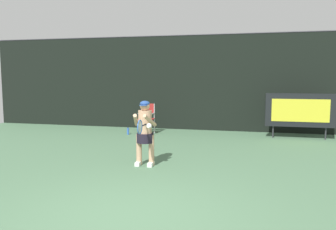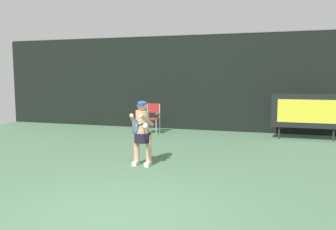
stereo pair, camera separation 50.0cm
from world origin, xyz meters
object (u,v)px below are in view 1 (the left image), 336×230
(scoreboard, at_px, (300,110))
(tennis_player, at_px, (145,130))
(water_bottle, at_px, (128,131))
(umpire_chair, at_px, (147,116))
(tennis_racket, at_px, (140,127))

(scoreboard, height_order, tennis_player, tennis_player)
(water_bottle, bearing_deg, umpire_chair, 33.22)
(scoreboard, bearing_deg, water_bottle, -174.46)
(umpire_chair, height_order, tennis_racket, tennis_racket)
(umpire_chair, relative_size, tennis_player, 0.72)
(scoreboard, bearing_deg, tennis_racket, -127.86)
(tennis_player, bearing_deg, umpire_chair, 106.45)
(scoreboard, xyz_separation_m, umpire_chair, (-5.23, -0.18, -0.33))
(water_bottle, xyz_separation_m, tennis_player, (1.85, -3.89, 0.70))
(water_bottle, height_order, tennis_player, tennis_player)
(scoreboard, distance_m, umpire_chair, 5.24)
(water_bottle, relative_size, tennis_player, 0.18)
(umpire_chair, xyz_separation_m, water_bottle, (-0.59, -0.39, -0.50))
(umpire_chair, bearing_deg, scoreboard, 1.95)
(scoreboard, xyz_separation_m, tennis_player, (-3.96, -4.46, -0.12))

